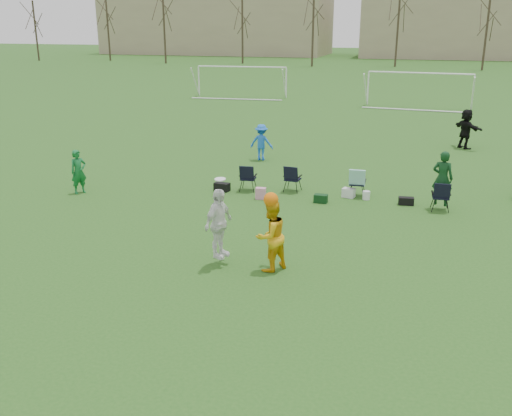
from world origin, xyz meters
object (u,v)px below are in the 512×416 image
(fielder_green_near, at_px, (79,172))
(fielder_blue, at_px, (261,142))
(goal_mid, at_px, (420,80))
(center_contest, at_px, (249,230))
(fielder_black, at_px, (466,129))
(goal_left, at_px, (242,73))

(fielder_green_near, height_order, fielder_blue, fielder_blue)
(fielder_blue, height_order, goal_mid, goal_mid)
(fielder_green_near, xyz_separation_m, center_contest, (7.74, -4.52, 0.22))
(fielder_black, xyz_separation_m, goal_left, (-16.53, 16.02, 0.97))
(center_contest, height_order, goal_mid, goal_mid)
(fielder_blue, xyz_separation_m, goal_left, (-7.75, 21.18, 1.13))
(goal_left, bearing_deg, fielder_green_near, -89.01)
(fielder_black, bearing_deg, goal_left, 8.12)
(goal_mid, bearing_deg, fielder_green_near, -109.03)
(center_contest, height_order, goal_left, goal_left)
(goal_left, bearing_deg, fielder_blue, -74.90)
(fielder_green_near, height_order, goal_left, goal_left)
(fielder_blue, relative_size, goal_left, 0.22)
(goal_left, xyz_separation_m, goal_mid, (14.00, -2.00, 0.00))
(center_contest, xyz_separation_m, goal_mid, (3.32, 30.54, 0.91))
(fielder_green_near, relative_size, goal_mid, 0.21)
(center_contest, bearing_deg, fielder_black, 70.52)
(fielder_blue, height_order, center_contest, center_contest)
(center_contest, bearing_deg, goal_left, 108.18)
(fielder_blue, bearing_deg, fielder_green_near, 55.03)
(fielder_blue, bearing_deg, center_contest, 104.65)
(center_contest, bearing_deg, fielder_green_near, 149.70)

